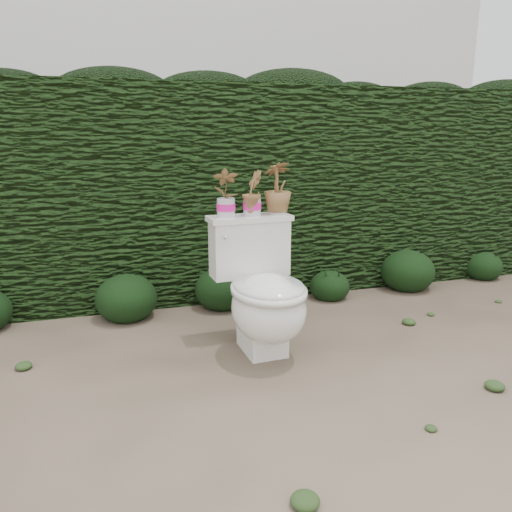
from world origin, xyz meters
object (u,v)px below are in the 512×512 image
object	(u,v)px
potted_plant_left	(226,194)
potted_plant_center	(252,194)
toilet	(263,295)
potted_plant_right	(278,189)

from	to	relation	value
potted_plant_left	potted_plant_center	size ratio (longest dim) A/B	1.07
toilet	potted_plant_left	distance (m)	0.62
potted_plant_right	toilet	bearing A→B (deg)	35.89
toilet	potted_plant_right	bearing A→B (deg)	53.21
toilet	potted_plant_right	xyz separation A→B (m)	(0.17, 0.25, 0.57)
potted_plant_right	potted_plant_center	bearing A→B (deg)	-17.31
potted_plant_left	toilet	bearing A→B (deg)	138.90
toilet	potted_plant_center	world-z (taller)	potted_plant_center
toilet	potted_plant_center	distance (m)	0.60
toilet	potted_plant_right	world-z (taller)	potted_plant_right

